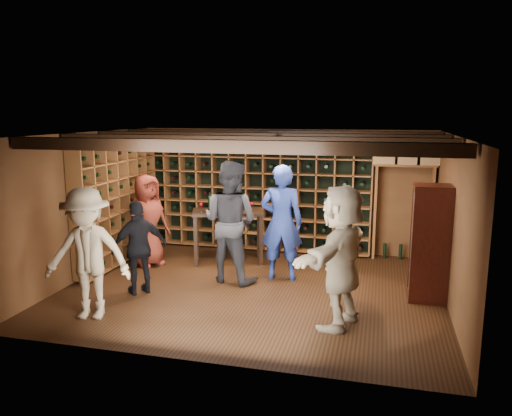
% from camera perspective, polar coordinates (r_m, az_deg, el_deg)
% --- Properties ---
extents(ground, '(6.00, 6.00, 0.00)m').
position_cam_1_polar(ground, '(8.25, -0.45, -9.20)').
color(ground, '#321C0E').
rests_on(ground, ground).
extents(room_shell, '(6.00, 6.00, 6.00)m').
position_cam_1_polar(room_shell, '(7.81, -0.38, 7.85)').
color(room_shell, brown).
rests_on(room_shell, ground).
extents(wine_rack_back, '(4.65, 0.30, 2.20)m').
position_cam_1_polar(wine_rack_back, '(10.28, -0.02, 1.46)').
color(wine_rack_back, brown).
rests_on(wine_rack_back, ground).
extents(wine_rack_left, '(0.30, 2.65, 2.20)m').
position_cam_1_polar(wine_rack_left, '(9.75, -15.51, 0.54)').
color(wine_rack_left, brown).
rests_on(wine_rack_left, ground).
extents(crate_shelf, '(1.20, 0.32, 2.07)m').
position_cam_1_polar(crate_shelf, '(9.91, 16.67, 3.10)').
color(crate_shelf, brown).
rests_on(crate_shelf, ground).
extents(display_cabinet, '(0.55, 0.50, 1.75)m').
position_cam_1_polar(display_cabinet, '(7.98, 19.18, -4.07)').
color(display_cabinet, '#38110B').
rests_on(display_cabinet, ground).
extents(man_blue_shirt, '(0.76, 0.53, 1.99)m').
position_cam_1_polar(man_blue_shirt, '(8.49, 2.94, -1.65)').
color(man_blue_shirt, navy).
rests_on(man_blue_shirt, ground).
extents(man_grey_suit, '(1.15, 0.99, 2.05)m').
position_cam_1_polar(man_grey_suit, '(8.39, -2.97, -1.57)').
color(man_grey_suit, black).
rests_on(man_grey_suit, ground).
extents(guest_red_floral, '(0.89, 1.00, 1.72)m').
position_cam_1_polar(guest_red_floral, '(9.46, -12.27, -1.41)').
color(guest_red_floral, maroon).
rests_on(guest_red_floral, ground).
extents(guest_woman_black, '(0.88, 0.87, 1.49)m').
position_cam_1_polar(guest_woman_black, '(8.06, -13.19, -4.43)').
color(guest_woman_black, black).
rests_on(guest_woman_black, ground).
extents(guest_khaki, '(1.30, 0.90, 1.84)m').
position_cam_1_polar(guest_khaki, '(7.26, -18.71, -4.98)').
color(guest_khaki, '#9B8A6B').
rests_on(guest_khaki, ground).
extents(guest_beige, '(1.11, 1.87, 1.92)m').
position_cam_1_polar(guest_beige, '(6.71, 9.67, -5.48)').
color(guest_beige, gray).
rests_on(guest_beige, ground).
extents(tasting_table, '(1.47, 1.06, 1.28)m').
position_cam_1_polar(tasting_table, '(9.49, -3.25, -1.05)').
color(tasting_table, black).
rests_on(tasting_table, ground).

